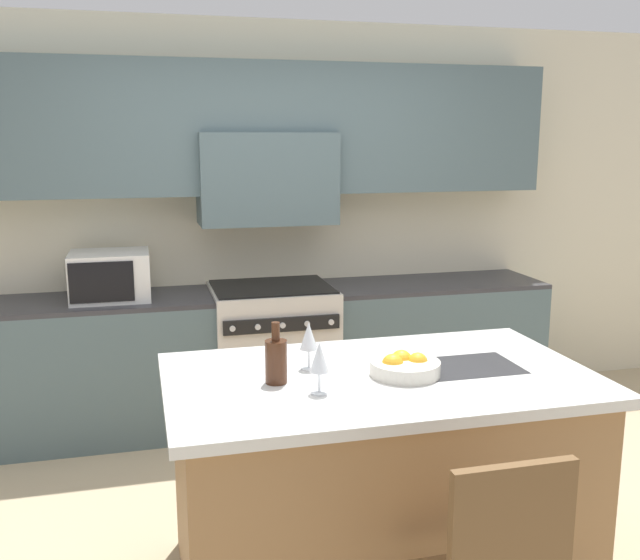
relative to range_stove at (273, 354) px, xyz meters
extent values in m
plane|color=tan|center=(0.00, -1.64, -0.47)|extent=(10.00, 10.00, 0.00)
cube|color=beige|center=(0.00, 0.36, 0.88)|extent=(10.00, 0.06, 2.70)
cube|color=#4C6066|center=(0.00, 0.16, 1.50)|extent=(3.86, 0.34, 0.85)
cube|color=#4C6066|center=(0.00, 0.13, 1.18)|extent=(0.91, 0.40, 0.60)
cube|color=#4C6066|center=(-1.17, 0.02, -0.03)|extent=(1.53, 0.62, 0.88)
cube|color=#333338|center=(-1.17, 0.02, 0.42)|extent=(1.53, 0.62, 0.03)
cube|color=#4C6066|center=(1.17, 0.02, -0.03)|extent=(1.53, 0.62, 0.88)
cube|color=#333338|center=(1.17, 0.02, 0.42)|extent=(1.53, 0.62, 0.03)
cube|color=beige|center=(0.00, 0.00, -0.01)|extent=(0.81, 0.66, 0.93)
cube|color=black|center=(0.00, 0.00, 0.47)|extent=(0.77, 0.61, 0.01)
cube|color=black|center=(0.00, -0.34, 0.29)|extent=(0.74, 0.02, 0.09)
cylinder|color=silver|center=(-0.31, -0.35, 0.29)|extent=(0.04, 0.02, 0.04)
cylinder|color=silver|center=(-0.16, -0.35, 0.29)|extent=(0.04, 0.02, 0.04)
cylinder|color=silver|center=(0.00, -0.35, 0.29)|extent=(0.04, 0.02, 0.04)
cylinder|color=silver|center=(0.16, -0.35, 0.29)|extent=(0.04, 0.02, 0.04)
cylinder|color=silver|center=(0.31, -0.35, 0.29)|extent=(0.04, 0.02, 0.04)
cube|color=silver|center=(-1.03, 0.02, 0.59)|extent=(0.49, 0.41, 0.30)
cube|color=black|center=(-1.08, -0.19, 0.59)|extent=(0.38, 0.01, 0.25)
cube|color=olive|center=(0.11, -1.88, -0.02)|extent=(1.68, 0.96, 0.90)
cube|color=silver|center=(0.11, -1.88, 0.45)|extent=(1.79, 1.05, 0.04)
cube|color=#2D2D30|center=(0.51, -1.88, 0.47)|extent=(0.44, 0.32, 0.01)
cylinder|color=#B2B2B7|center=(0.51, -1.69, 0.47)|extent=(0.02, 0.02, 0.00)
cube|color=brown|center=(0.18, -2.87, 0.26)|extent=(0.40, 0.04, 0.52)
cylinder|color=#422314|center=(-0.33, -1.88, 0.56)|extent=(0.09, 0.09, 0.18)
cylinder|color=#422314|center=(-0.33, -1.88, 0.69)|extent=(0.03, 0.03, 0.08)
cylinder|color=white|center=(-0.20, -2.05, 0.47)|extent=(0.07, 0.07, 0.01)
cylinder|color=white|center=(-0.20, -2.05, 0.52)|extent=(0.01, 0.01, 0.08)
cone|color=white|center=(-0.20, -2.05, 0.62)|extent=(0.08, 0.08, 0.12)
cylinder|color=white|center=(-0.17, -1.75, 0.47)|extent=(0.07, 0.07, 0.01)
cylinder|color=white|center=(-0.17, -1.75, 0.52)|extent=(0.01, 0.01, 0.08)
cone|color=white|center=(-0.17, -1.75, 0.62)|extent=(0.08, 0.08, 0.12)
cylinder|color=silver|center=(0.20, -1.92, 0.50)|extent=(0.29, 0.29, 0.06)
sphere|color=gold|center=(0.15, -1.92, 0.52)|extent=(0.09, 0.09, 0.09)
sphere|color=gold|center=(0.26, -1.92, 0.52)|extent=(0.09, 0.09, 0.09)
sphere|color=gold|center=(0.20, -1.88, 0.52)|extent=(0.09, 0.09, 0.09)
camera|label=1|loc=(-0.85, -4.59, 1.45)|focal=40.00mm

